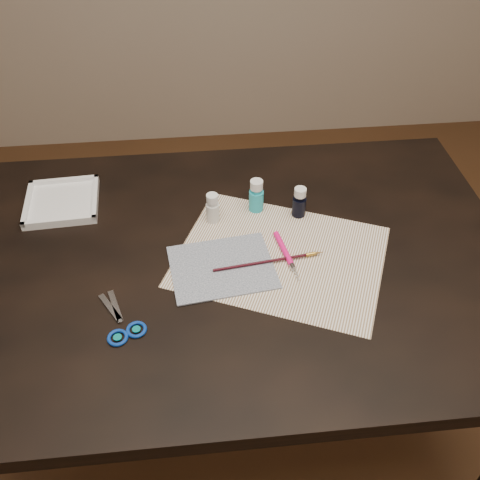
{
  "coord_description": "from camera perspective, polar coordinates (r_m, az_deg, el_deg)",
  "views": [
    {
      "loc": [
        -0.09,
        -0.89,
        1.63
      ],
      "look_at": [
        0.0,
        0.0,
        0.8
      ],
      "focal_mm": 40.0,
      "sensor_mm": 36.0,
      "label": 1
    }
  ],
  "objects": [
    {
      "name": "paint_bottle_cyan",
      "position": [
        1.35,
        1.75,
        4.76
      ],
      "size": [
        0.04,
        0.04,
        0.09
      ],
      "primitive_type": "cylinder",
      "rotation": [
        0.0,
        0.0,
        0.1
      ],
      "color": "#24B4CA",
      "rests_on": "table"
    },
    {
      "name": "paint_bottle_white",
      "position": [
        1.32,
        -2.94,
        3.43
      ],
      "size": [
        0.03,
        0.03,
        0.08
      ],
      "primitive_type": "cylinder",
      "rotation": [
        0.0,
        0.0,
        0.0
      ],
      "color": "silver",
      "rests_on": "table"
    },
    {
      "name": "scissors",
      "position": [
        1.15,
        -13.18,
        -8.05
      ],
      "size": [
        0.16,
        0.19,
        0.01
      ],
      "primitive_type": null,
      "rotation": [
        0.0,
        0.0,
        2.12
      ],
      "color": "silver",
      "rests_on": "table"
    },
    {
      "name": "paint_bottle_navy",
      "position": [
        1.34,
        6.35,
        4.03
      ],
      "size": [
        0.04,
        0.04,
        0.08
      ],
      "primitive_type": "cylinder",
      "rotation": [
        0.0,
        0.0,
        -0.09
      ],
      "color": "black",
      "rests_on": "table"
    },
    {
      "name": "paper",
      "position": [
        1.25,
        4.37,
        -1.73
      ],
      "size": [
        0.57,
        0.51,
        0.0
      ],
      "primitive_type": "cube",
      "rotation": [
        0.0,
        0.0,
        -0.41
      ],
      "color": "white",
      "rests_on": "table"
    },
    {
      "name": "canvas",
      "position": [
        1.22,
        -1.92,
        -2.9
      ],
      "size": [
        0.25,
        0.21,
        0.0
      ],
      "primitive_type": "cube",
      "rotation": [
        0.0,
        0.0,
        0.12
      ],
      "color": "#14223D",
      "rests_on": "paper"
    },
    {
      "name": "palette_tray",
      "position": [
        1.46,
        -18.46,
        3.92
      ],
      "size": [
        0.19,
        0.19,
        0.02
      ],
      "primitive_type": "cube",
      "rotation": [
        0.0,
        0.0,
        0.06
      ],
      "color": "white",
      "rests_on": "table"
    },
    {
      "name": "paintbrush",
      "position": [
        1.23,
        3.15,
        -2.25
      ],
      "size": [
        0.26,
        0.04,
        0.01
      ],
      "primitive_type": null,
      "rotation": [
        0.0,
        0.0,
        0.13
      ],
      "color": "black",
      "rests_on": "canvas"
    },
    {
      "name": "ground",
      "position": [
        1.86,
        0.0,
        -18.62
      ],
      "size": [
        3.5,
        3.5,
        0.02
      ],
      "primitive_type": "cube",
      "color": "#422614",
      "rests_on": "ground"
    },
    {
      "name": "craft_knife",
      "position": [
        1.24,
        5.07,
        -1.72
      ],
      "size": [
        0.04,
        0.16,
        0.01
      ],
      "primitive_type": null,
      "rotation": [
        0.0,
        0.0,
        -1.39
      ],
      "color": "#FF137E",
      "rests_on": "paper"
    },
    {
      "name": "table",
      "position": [
        1.54,
        0.0,
        -11.72
      ],
      "size": [
        1.3,
        0.9,
        0.75
      ],
      "primitive_type": "cube",
      "color": "black",
      "rests_on": "ground"
    }
  ]
}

